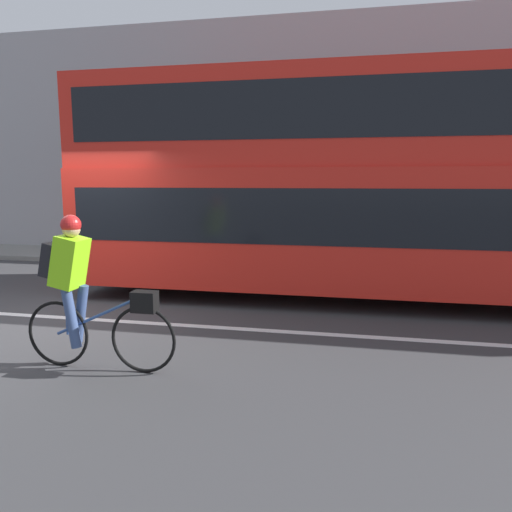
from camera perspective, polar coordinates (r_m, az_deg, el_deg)
name	(u,v)px	position (r m, az deg, el deg)	size (l,w,h in m)	color
ground_plane	(41,322)	(7.91, -23.39, -6.97)	(80.00, 80.00, 0.00)	#38383A
road_center_line	(52,317)	(8.13, -22.24, -6.45)	(50.00, 0.14, 0.01)	silver
sidewalk_curb	(181,257)	(12.94, -8.52, -0.17)	(60.00, 1.99, 0.11)	gray
building_facade	(194,141)	(13.90, -7.12, 12.86)	(60.00, 0.30, 6.10)	#9E9EA3
bus	(432,177)	(8.80, 19.48, 8.50)	(11.94, 2.59, 3.76)	black
cyclist_on_bike	(82,288)	(5.67, -19.23, -3.42)	(1.74, 0.32, 1.68)	black
trash_bin	(165,236)	(12.92, -10.34, 2.21)	(0.52, 0.52, 0.98)	#262628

